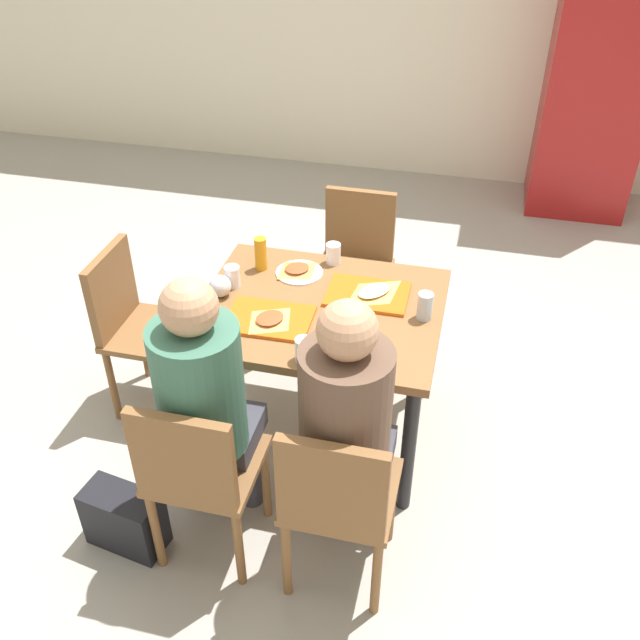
# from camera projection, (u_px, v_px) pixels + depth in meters

# --- Properties ---
(ground_plane) EXTENTS (10.00, 10.00, 0.02)m
(ground_plane) POSITION_uv_depth(u_px,v_px,m) (320.00, 429.00, 3.48)
(ground_plane) COLOR #9E998E
(main_table) EXTENTS (1.05, 0.87, 0.73)m
(main_table) POSITION_uv_depth(u_px,v_px,m) (320.00, 324.00, 3.10)
(main_table) COLOR brown
(main_table) RESTS_ON ground_plane
(chair_near_left) EXTENTS (0.40, 0.40, 0.86)m
(chair_near_left) POSITION_uv_depth(u_px,v_px,m) (198.00, 470.00, 2.58)
(chair_near_left) COLOR brown
(chair_near_left) RESTS_ON ground_plane
(chair_near_right) EXTENTS (0.40, 0.40, 0.86)m
(chair_near_right) POSITION_uv_depth(u_px,v_px,m) (337.00, 497.00, 2.48)
(chair_near_right) COLOR brown
(chair_near_right) RESTS_ON ground_plane
(chair_far_side) EXTENTS (0.40, 0.40, 0.86)m
(chair_far_side) POSITION_uv_depth(u_px,v_px,m) (356.00, 257.00, 3.83)
(chair_far_side) COLOR brown
(chair_far_side) RESTS_ON ground_plane
(chair_left_end) EXTENTS (0.40, 0.40, 0.86)m
(chair_left_end) POSITION_uv_depth(u_px,v_px,m) (135.00, 320.00, 3.36)
(chair_left_end) COLOR brown
(chair_left_end) RESTS_ON ground_plane
(person_in_red) EXTENTS (0.32, 0.42, 1.27)m
(person_in_red) POSITION_uv_depth(u_px,v_px,m) (205.00, 396.00, 2.55)
(person_in_red) COLOR #383842
(person_in_red) RESTS_ON ground_plane
(person_in_brown_jacket) EXTENTS (0.32, 0.42, 1.27)m
(person_in_brown_jacket) POSITION_uv_depth(u_px,v_px,m) (347.00, 420.00, 2.45)
(person_in_brown_jacket) COLOR #383842
(person_in_brown_jacket) RESTS_ON ground_plane
(tray_red_near) EXTENTS (0.37, 0.27, 0.02)m
(tray_red_near) POSITION_uv_depth(u_px,v_px,m) (269.00, 319.00, 2.96)
(tray_red_near) COLOR #D85914
(tray_red_near) RESTS_ON main_table
(tray_red_far) EXTENTS (0.36, 0.26, 0.02)m
(tray_red_far) POSITION_uv_depth(u_px,v_px,m) (367.00, 294.00, 3.11)
(tray_red_far) COLOR #D85914
(tray_red_far) RESTS_ON main_table
(paper_plate_center) EXTENTS (0.22, 0.22, 0.01)m
(paper_plate_center) POSITION_uv_depth(u_px,v_px,m) (299.00, 273.00, 3.26)
(paper_plate_center) COLOR white
(paper_plate_center) RESTS_ON main_table
(paper_plate_near_edge) EXTENTS (0.22, 0.22, 0.01)m
(paper_plate_near_edge) POSITION_uv_depth(u_px,v_px,m) (344.00, 344.00, 2.82)
(paper_plate_near_edge) COLOR white
(paper_plate_near_edge) RESTS_ON main_table
(pizza_slice_a) EXTENTS (0.21, 0.23, 0.02)m
(pizza_slice_a) POSITION_uv_depth(u_px,v_px,m) (270.00, 319.00, 2.93)
(pizza_slice_a) COLOR tan
(pizza_slice_a) RESTS_ON tray_red_near
(pizza_slice_b) EXTENTS (0.26, 0.28, 0.02)m
(pizza_slice_b) POSITION_uv_depth(u_px,v_px,m) (374.00, 292.00, 3.09)
(pizza_slice_b) COLOR tan
(pizza_slice_b) RESTS_ON tray_red_far
(pizza_slice_c) EXTENTS (0.22, 0.22, 0.02)m
(pizza_slice_c) POSITION_uv_depth(u_px,v_px,m) (297.00, 269.00, 3.26)
(pizza_slice_c) COLOR #C68C47
(pizza_slice_c) RESTS_ON paper_plate_center
(pizza_slice_d) EXTENTS (0.25, 0.20, 0.02)m
(pizza_slice_d) POSITION_uv_depth(u_px,v_px,m) (340.00, 345.00, 2.80)
(pizza_slice_d) COLOR #C68C47
(pizza_slice_d) RESTS_ON paper_plate_near_edge
(plastic_cup_a) EXTENTS (0.07, 0.07, 0.10)m
(plastic_cup_a) POSITION_uv_depth(u_px,v_px,m) (333.00, 254.00, 3.31)
(plastic_cup_a) COLOR white
(plastic_cup_a) RESTS_ON main_table
(plastic_cup_b) EXTENTS (0.07, 0.07, 0.10)m
(plastic_cup_b) POSITION_uv_depth(u_px,v_px,m) (304.00, 350.00, 2.72)
(plastic_cup_b) COLOR white
(plastic_cup_b) RESTS_ON main_table
(plastic_cup_c) EXTENTS (0.07, 0.07, 0.10)m
(plastic_cup_c) POSITION_uv_depth(u_px,v_px,m) (232.00, 276.00, 3.15)
(plastic_cup_c) COLOR white
(plastic_cup_c) RESTS_ON main_table
(soda_can) EXTENTS (0.07, 0.07, 0.12)m
(soda_can) POSITION_uv_depth(u_px,v_px,m) (425.00, 306.00, 2.94)
(soda_can) COLOR #B7BCC6
(soda_can) RESTS_ON main_table
(condiment_bottle) EXTENTS (0.06, 0.06, 0.16)m
(condiment_bottle) POSITION_uv_depth(u_px,v_px,m) (261.00, 254.00, 3.25)
(condiment_bottle) COLOR orange
(condiment_bottle) RESTS_ON main_table
(foil_bundle) EXTENTS (0.10, 0.10, 0.10)m
(foil_bundle) POSITION_uv_depth(u_px,v_px,m) (220.00, 286.00, 3.09)
(foil_bundle) COLOR silver
(foil_bundle) RESTS_ON main_table
(handbag) EXTENTS (0.34, 0.21, 0.28)m
(handbag) POSITION_uv_depth(u_px,v_px,m) (125.00, 519.00, 2.85)
(handbag) COLOR black
(handbag) RESTS_ON ground_plane
(drink_fridge) EXTENTS (0.70, 0.60, 1.90)m
(drink_fridge) POSITION_uv_depth(u_px,v_px,m) (598.00, 81.00, 4.91)
(drink_fridge) COLOR maroon
(drink_fridge) RESTS_ON ground_plane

